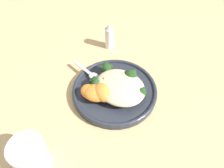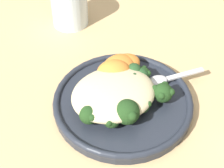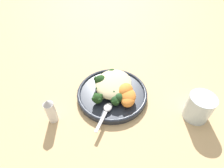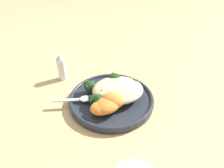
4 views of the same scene
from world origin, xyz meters
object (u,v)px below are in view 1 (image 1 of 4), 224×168
broccoli_stalk_5 (101,85)px  kale_tuft (100,83)px  sweet_potato_chunk_0 (96,93)px  sweet_potato_chunk_2 (90,92)px  broccoli_stalk_4 (108,73)px  broccoli_stalk_1 (130,86)px  spoon (91,74)px  sweet_potato_chunk_1 (103,92)px  quinoa_mound (120,87)px  broccoli_stalk_0 (134,93)px  salt_shaker (109,36)px  broccoli_stalk_3 (118,79)px  plate (115,91)px  water_glass (31,156)px  broccoli_stalk_2 (127,80)px

broccoli_stalk_5 → kale_tuft: size_ratio=2.12×
sweet_potato_chunk_0 → kale_tuft: sweet_potato_chunk_0 is taller
sweet_potato_chunk_2 → broccoli_stalk_4: bearing=-86.7°
broccoli_stalk_1 → broccoli_stalk_4: broccoli_stalk_4 is taller
kale_tuft → spoon: 0.05m
broccoli_stalk_5 → sweet_potato_chunk_1: sweet_potato_chunk_1 is taller
quinoa_mound → broccoli_stalk_4: 0.06m
broccoli_stalk_0 → spoon: broccoli_stalk_0 is taller
kale_tuft → salt_shaker: salt_shaker is taller
quinoa_mound → broccoli_stalk_5: (0.05, 0.02, -0.01)m
sweet_potato_chunk_2 → kale_tuft: size_ratio=1.08×
broccoli_stalk_1 → sweet_potato_chunk_1: 0.08m
broccoli_stalk_3 → broccoli_stalk_4: size_ratio=0.85×
broccoli_stalk_3 → broccoli_stalk_4: 0.04m
sweet_potato_chunk_1 → salt_shaker: 0.23m
broccoli_stalk_3 → sweet_potato_chunk_1: 0.07m
broccoli_stalk_3 → broccoli_stalk_5: (0.02, 0.05, -0.00)m
sweet_potato_chunk_0 → broccoli_stalk_5: bearing=-71.9°
sweet_potato_chunk_0 → salt_shaker: size_ratio=0.77×
quinoa_mound → broccoli_stalk_1: bearing=-124.0°
plate → water_glass: size_ratio=2.81×
broccoli_stalk_2 → water_glass: size_ratio=1.33×
broccoli_stalk_0 → broccoli_stalk_2: 0.05m
broccoli_stalk_4 → broccoli_stalk_5: 0.05m
quinoa_mound → salt_shaker: (0.16, -0.15, 0.00)m
broccoli_stalk_5 → salt_shaker: (0.11, -0.17, 0.01)m
quinoa_mound → spoon: quinoa_mound is taller
broccoli_stalk_1 → sweet_potato_chunk_2: 0.11m
broccoli_stalk_0 → sweet_potato_chunk_1: sweet_potato_chunk_1 is taller
broccoli_stalk_4 → kale_tuft: (-0.01, 0.04, 0.00)m
kale_tuft → spoon: bearing=-19.2°
sweet_potato_chunk_1 → broccoli_stalk_3: bearing=-89.1°
sweet_potato_chunk_1 → sweet_potato_chunk_2: sweet_potato_chunk_1 is taller
broccoli_stalk_2 → broccoli_stalk_5: broccoli_stalk_2 is taller
quinoa_mound → broccoli_stalk_1: quinoa_mound is taller
spoon → salt_shaker: size_ratio=1.22×
broccoli_stalk_2 → kale_tuft: bearing=144.4°
broccoli_stalk_1 → quinoa_mound: bearing=175.9°
salt_shaker → quinoa_mound: bearing=136.2°
sweet_potato_chunk_2 → kale_tuft: bearing=-94.1°
broccoli_stalk_4 → water_glass: water_glass is taller
sweet_potato_chunk_2 → water_glass: size_ratio=0.63×
sweet_potato_chunk_2 → broccoli_stalk_1: bearing=-129.9°
sweet_potato_chunk_0 → sweet_potato_chunk_1: 0.02m
plate → water_glass: water_glass is taller
broccoli_stalk_2 → plate: bearing=160.7°
sweet_potato_chunk_0 → salt_shaker: 0.24m
plate → sweet_potato_chunk_2: size_ratio=4.45×
broccoli_stalk_5 → spoon: broccoli_stalk_5 is taller
sweet_potato_chunk_2 → spoon: bearing=-50.1°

